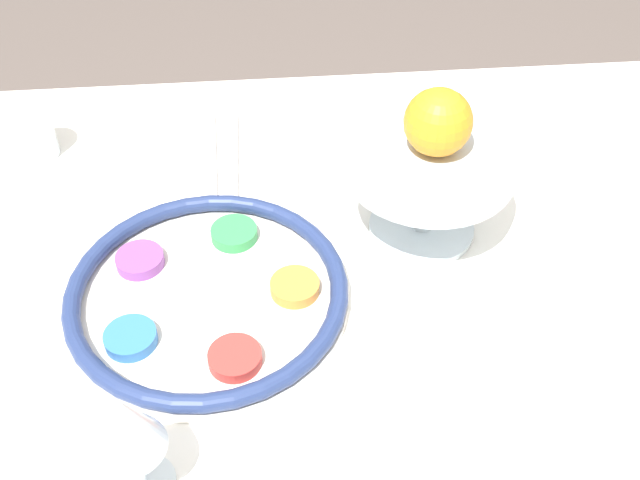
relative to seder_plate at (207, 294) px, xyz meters
name	(u,v)px	position (x,y,z in m)	size (l,w,h in m)	color
seder_plate	(207,294)	(0.00, 0.00, 0.00)	(0.31, 0.31, 0.03)	silver
wine_glass	(125,427)	(-0.05, -0.21, 0.08)	(0.06, 0.06, 0.14)	silver
fruit_stand	(429,169)	(0.26, 0.10, 0.08)	(0.20, 0.20, 0.12)	silver
orange_fruit	(438,122)	(0.26, 0.10, 0.15)	(0.08, 0.08, 0.08)	orange
cup_near	(31,133)	(-0.24, 0.29, 0.02)	(0.06, 0.06, 0.07)	silver
fork_left	(209,155)	(0.00, 0.26, -0.01)	(0.03, 0.18, 0.01)	silver
fork_right	(231,154)	(0.03, 0.26, -0.01)	(0.02, 0.18, 0.01)	silver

